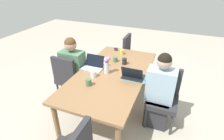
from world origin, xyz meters
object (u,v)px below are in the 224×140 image
object	(u,v)px
chair_head_left_right_near	(131,53)
coffee_mug_far_left	(122,52)
phone_black	(116,49)
person_near_left_mid	(74,74)
flower_vase	(107,65)
laptop_far_left_near	(133,76)
coffee_mug_near_right	(115,59)
coffee_mug_centre_left	(124,61)
laptop_near_left_mid	(94,66)
chair_near_left_mid	(69,76)
dining_table	(112,77)
phone_silver	(103,59)
chair_far_left_near	(164,94)
coffee_mug_centre_right	(89,82)
person_far_left_near	(159,95)
coffee_mug_near_left	(93,74)

from	to	relation	value
chair_head_left_right_near	coffee_mug_far_left	world-z (taller)	chair_head_left_right_near
phone_black	chair_head_left_right_near	bearing A→B (deg)	123.97
person_near_left_mid	flower_vase	world-z (taller)	person_near_left_mid
laptop_far_left_near	coffee_mug_near_right	xyz separation A→B (m)	(-0.42, -0.44, 0.00)
coffee_mug_centre_left	laptop_near_left_mid	bearing A→B (deg)	-53.18
flower_vase	laptop_far_left_near	size ratio (longest dim) A/B	0.90
coffee_mug_near_right	coffee_mug_centre_left	distance (m)	0.18
chair_near_left_mid	coffee_mug_centre_left	bearing A→B (deg)	113.69
phone_black	coffee_mug_far_left	bearing A→B (deg)	17.59
dining_table	chair_head_left_right_near	distance (m)	1.33
coffee_mug_near_right	phone_silver	distance (m)	0.24
dining_table	flower_vase	bearing A→B (deg)	-61.49
laptop_near_left_mid	chair_head_left_right_near	bearing A→B (deg)	167.68
person_near_left_mid	chair_head_left_right_near	distance (m)	1.46
coffee_mug_far_left	phone_silver	xyz separation A→B (m)	(0.35, -0.24, -0.04)
chair_far_left_near	coffee_mug_centre_right	world-z (taller)	chair_far_left_near
dining_table	flower_vase	size ratio (longest dim) A/B	6.92
coffee_mug_far_left	person_far_left_near	bearing A→B (deg)	48.46
chair_far_left_near	chair_head_left_right_near	distance (m)	1.55
person_far_left_near	phone_silver	size ratio (longest dim) A/B	7.97
coffee_mug_centre_left	phone_black	distance (m)	0.66
dining_table	coffee_mug_near_left	distance (m)	0.33
chair_far_left_near	person_far_left_near	size ratio (longest dim) A/B	0.75
laptop_near_left_mid	coffee_mug_centre_right	size ratio (longest dim) A/B	3.24
person_far_left_near	coffee_mug_centre_left	distance (m)	0.81
coffee_mug_near_right	chair_near_left_mid	bearing A→B (deg)	-59.47
chair_far_left_near	laptop_near_left_mid	bearing A→B (deg)	-89.39
person_far_left_near	coffee_mug_far_left	distance (m)	1.16
chair_head_left_right_near	coffee_mug_far_left	size ratio (longest dim) A/B	9.70
laptop_far_left_near	coffee_mug_centre_left	bearing A→B (deg)	-146.40
flower_vase	phone_silver	size ratio (longest dim) A/B	1.92
person_far_left_near	laptop_near_left_mid	size ratio (longest dim) A/B	3.73
person_near_left_mid	phone_black	bearing A→B (deg)	151.49
chair_far_left_near	coffee_mug_near_left	bearing A→B (deg)	-75.73
chair_head_left_right_near	laptop_far_left_near	world-z (taller)	laptop_far_left_near
laptop_near_left_mid	coffee_mug_near_left	size ratio (longest dim) A/B	3.13
flower_vase	coffee_mug_near_right	bearing A→B (deg)	-177.27
flower_vase	phone_silver	xyz separation A→B (m)	(-0.41, -0.26, -0.14)
dining_table	person_near_left_mid	xyz separation A→B (m)	(-0.04, -0.75, -0.13)
person_near_left_mid	coffee_mug_centre_right	xyz separation A→B (m)	(0.48, 0.57, 0.25)
chair_far_left_near	coffee_mug_near_left	xyz separation A→B (m)	(0.26, -1.04, 0.28)
person_near_left_mid	phone_silver	bearing A→B (deg)	128.92
chair_far_left_near	person_near_left_mid	bearing A→B (deg)	-89.59
laptop_far_left_near	coffee_mug_centre_right	world-z (taller)	laptop_far_left_near
coffee_mug_near_right	coffee_mug_centre_right	size ratio (longest dim) A/B	0.89
person_far_left_near	laptop_far_left_near	xyz separation A→B (m)	(0.01, -0.42, 0.24)
chair_far_left_near	laptop_far_left_near	distance (m)	0.55
flower_vase	coffee_mug_near_right	xyz separation A→B (m)	(-0.42, -0.02, -0.10)
person_far_left_near	phone_black	bearing A→B (deg)	-131.99
flower_vase	laptop_far_left_near	bearing A→B (deg)	90.63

